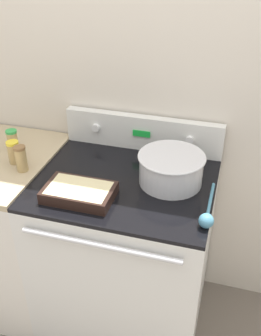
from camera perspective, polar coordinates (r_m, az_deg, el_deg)
name	(u,v)px	position (r m, az deg, el deg)	size (l,w,h in m)	color
kitchen_wall	(147,83)	(1.98, 2.39, 12.19)	(8.00, 0.05, 2.50)	beige
stove_range	(126,253)	(2.09, -0.67, -12.25)	(0.82, 0.71, 0.92)	silver
control_panel	(143,133)	(2.02, 1.82, 5.15)	(0.82, 0.07, 0.18)	silver
side_counter	(13,229)	(2.32, -16.63, -8.48)	(0.50, 0.68, 0.93)	silver
mixing_bowl	(171,167)	(1.76, 5.92, 0.10)	(0.30, 0.30, 0.14)	silver
casserole_dish	(79,192)	(1.69, -7.46, -3.47)	(0.30, 0.19, 0.05)	black
ladle	(207,217)	(1.58, 11.04, -6.97)	(0.06, 0.32, 0.06)	teal
spice_jar_brown_cap	(21,159)	(1.89, -15.61, 1.32)	(0.06, 0.06, 0.13)	tan
spice_jar_yellow_cap	(14,152)	(1.97, -16.59, 2.22)	(0.06, 0.06, 0.11)	tan
spice_jar_green_cap	(13,140)	(2.09, -16.74, 3.90)	(0.06, 0.06, 0.11)	tan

